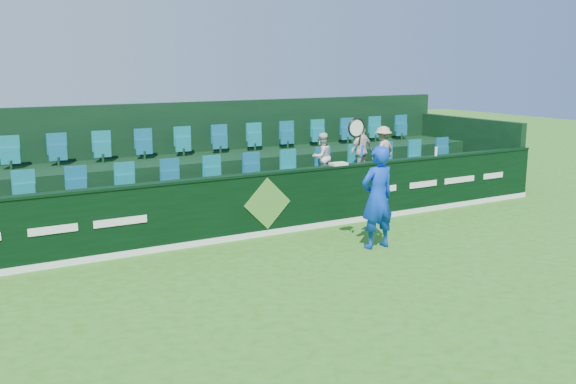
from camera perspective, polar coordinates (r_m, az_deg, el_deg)
ground at (r=10.51m, az=8.42°, el=-8.73°), size 60.00×60.00×0.00m
sponsor_hoarding at (r=13.54m, az=-2.05°, el=-1.04°), size 16.00×0.25×1.35m
stand_tier_front at (r=14.56m, az=-4.10°, el=-1.29°), size 16.00×2.00×0.80m
stand_tier_back at (r=16.20m, az=-7.07°, el=0.87°), size 16.00×1.80×1.30m
stand_rear at (r=16.51m, az=-7.73°, el=3.04°), size 16.00×4.10×2.60m
seat_row_front at (r=14.77m, az=-4.82°, el=1.66°), size 13.50×0.50×0.60m
seat_row_back at (r=16.33m, az=-7.57°, el=4.31°), size 13.50×0.50×0.60m
tennis_player at (r=12.63m, az=7.93°, el=-0.43°), size 1.20×0.49×2.63m
spectator_left at (r=15.44m, az=3.02°, el=3.15°), size 0.62×0.52×1.15m
spectator_middle at (r=16.10m, az=6.53°, el=3.67°), size 0.80×0.46×1.29m
spectator_right at (r=16.51m, az=8.42°, el=3.70°), size 0.88×0.66×1.22m
towel at (r=14.37m, az=4.51°, el=2.51°), size 0.37×0.24×0.06m
drinks_bottle at (r=16.16m, az=13.02°, el=3.54°), size 0.07×0.07×0.22m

